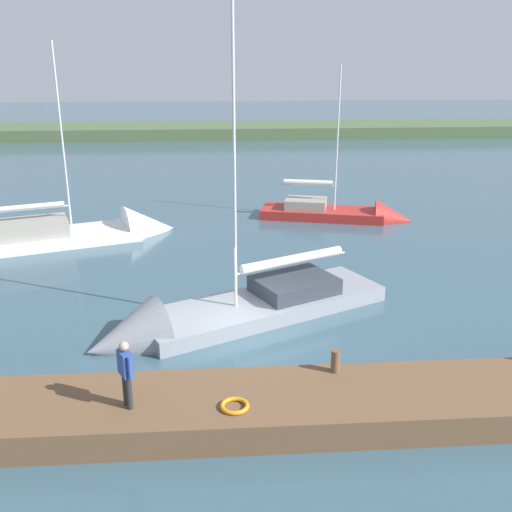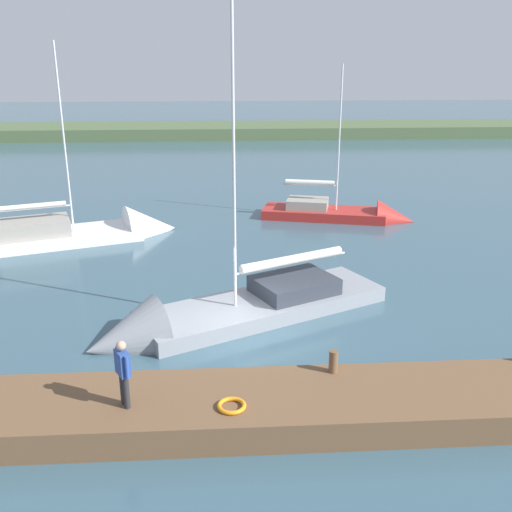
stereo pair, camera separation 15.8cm
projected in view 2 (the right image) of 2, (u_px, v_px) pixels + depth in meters
name	position (u px, v px, depth m)	size (l,w,h in m)	color
ground_plane	(240.00, 338.00, 17.71)	(200.00, 200.00, 0.00)	#385666
far_shoreline	(223.00, 136.00, 62.61)	(180.00, 8.00, 2.40)	#4C603D
dock_pier	(246.00, 408.00, 13.53)	(21.97, 2.53, 0.72)	brown
mooring_post_near	(333.00, 361.00, 14.28)	(0.22, 0.22, 0.59)	brown
life_ring_buoy	(232.00, 406.00, 12.90)	(0.66, 0.66, 0.10)	orange
sailboat_near_dock	(213.00, 319.00, 18.47)	(10.22, 6.71, 11.92)	gray
sailboat_far_right	(93.00, 235.00, 27.27)	(10.45, 5.81, 10.02)	white
sailboat_mid_channel	(348.00, 217.00, 30.56)	(8.15, 3.97, 8.84)	#B22823
person_on_dock	(123.00, 370.00, 12.69)	(0.40, 0.55, 1.61)	#28282D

